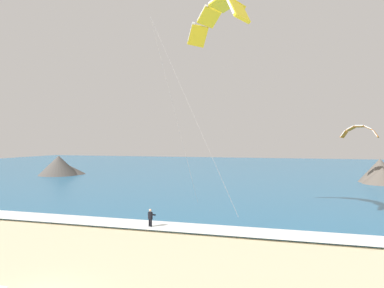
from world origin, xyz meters
TOP-DOWN VIEW (x-y plane):
  - sea at (0.00, 73.43)m, footprint 200.00×120.00m
  - surf_foam at (0.00, 14.43)m, footprint 200.00×3.03m
  - surfboard at (-0.21, 13.81)m, footprint 0.93×1.46m
  - kitesurfer at (-0.21, 13.83)m, footprint 0.65×0.64m
  - kite_primary at (4.55, 17.97)m, footprint 8.19×7.73m
  - kite_distant at (20.49, 46.84)m, footprint 5.35×3.50m
  - headland_right at (25.32, 53.62)m, footprint 8.86×10.62m
  - headland_left at (-35.30, 50.18)m, footprint 8.75×10.35m

SIDE VIEW (x-z plane):
  - surfboard at x=-0.21m, z-range -0.02..0.07m
  - sea at x=0.00m, z-range 0.00..0.20m
  - surf_foam at x=0.00m, z-range 0.20..0.24m
  - kitesurfer at x=-0.21m, z-range 0.10..1.79m
  - headland_left at x=-35.30m, z-range -0.31..3.86m
  - headland_right at x=25.32m, z-range -0.30..3.93m
  - kite_distant at x=20.49m, z-range 7.87..9.87m
  - kite_primary at x=4.55m, z-range 9.18..27.86m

